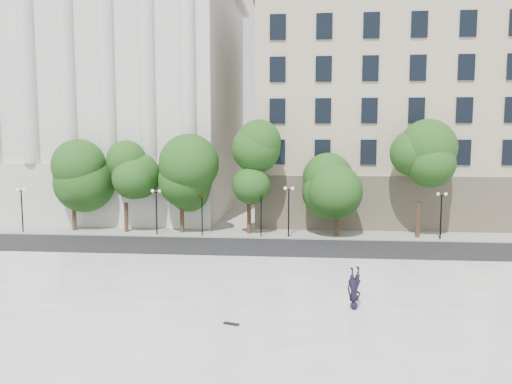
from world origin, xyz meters
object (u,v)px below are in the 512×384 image
(traffic_light_west, at_px, (202,194))
(skateboard, at_px, (231,324))
(person_lying, at_px, (354,303))
(traffic_light_east, at_px, (261,194))

(traffic_light_west, bearing_deg, skateboard, -75.46)
(skateboard, bearing_deg, person_lying, 42.19)
(traffic_light_west, distance_m, person_lying, 21.28)
(traffic_light_east, xyz_separation_m, person_lying, (5.76, -18.13, -2.98))
(traffic_light_west, relative_size, skateboard, 6.03)
(person_lying, bearing_deg, traffic_light_east, 79.41)
(person_lying, distance_m, skateboard, 5.94)
(traffic_light_east, xyz_separation_m, skateboard, (0.35, -20.57, -3.22))
(traffic_light_west, bearing_deg, traffic_light_east, 0.00)
(traffic_light_west, bearing_deg, person_lying, -59.34)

